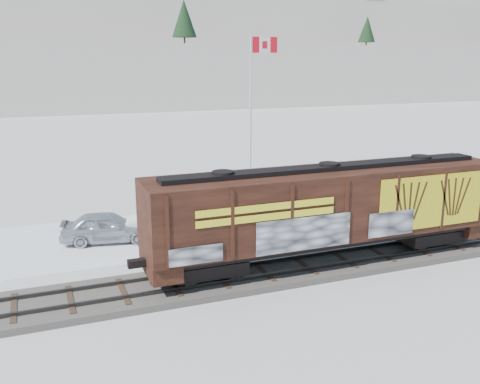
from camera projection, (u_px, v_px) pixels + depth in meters
name	position (u px, v px, depth m)	size (l,w,h in m)	color
ground	(262.00, 276.00, 23.28)	(500.00, 500.00, 0.00)	white
rail_track	(262.00, 273.00, 23.25)	(50.00, 3.40, 0.43)	#59544C
parking_strip	(209.00, 227.00, 30.06)	(40.00, 8.00, 0.03)	white
hillside	(57.00, 40.00, 146.15)	(360.00, 110.00, 93.00)	white
hopper_railcar	(328.00, 207.00, 23.72)	(16.44, 3.06, 4.27)	black
flagpole	(252.00, 141.00, 35.40)	(2.30, 0.90, 10.80)	silver
car_silver	(107.00, 227.00, 27.44)	(1.88, 4.66, 1.59)	#B8BAC0
car_white	(173.00, 223.00, 28.08)	(1.66, 4.76, 1.57)	white
car_dark	(324.00, 205.00, 31.62)	(2.15, 5.28, 1.53)	black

